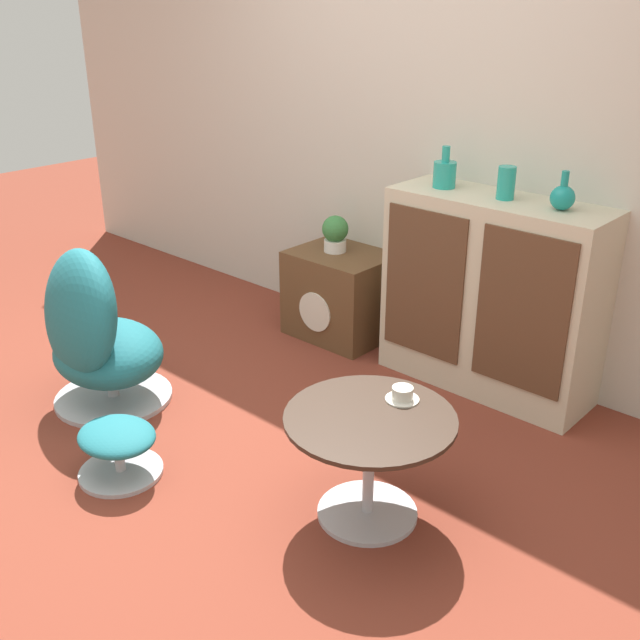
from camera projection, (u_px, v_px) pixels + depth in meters
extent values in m
plane|color=brown|center=(195.00, 452.00, 3.37)|extent=(12.00, 12.00, 0.00)
cube|color=beige|center=(423.00, 115.00, 3.97)|extent=(6.40, 0.06, 2.60)
cube|color=beige|center=(491.00, 296.00, 3.75)|extent=(1.09, 0.39, 1.00)
cube|color=brown|center=(424.00, 284.00, 3.76)|extent=(0.46, 0.01, 0.76)
cube|color=brown|center=(522.00, 313.00, 3.43)|extent=(0.46, 0.01, 0.76)
cube|color=brown|center=(341.00, 294.00, 4.42)|extent=(0.57, 0.45, 0.51)
cylinder|color=beige|center=(315.00, 312.00, 4.28)|extent=(0.23, 0.01, 0.23)
cylinder|color=#B7B7BC|center=(114.00, 397.00, 3.80)|extent=(0.58, 0.58, 0.02)
cylinder|color=#B7B7BC|center=(113.00, 387.00, 3.78)|extent=(0.06, 0.06, 0.09)
ellipsoid|color=#1E6B75|center=(108.00, 352.00, 3.70)|extent=(0.69, 0.61, 0.29)
ellipsoid|color=#1E6B75|center=(80.00, 313.00, 3.54)|extent=(0.67, 0.48, 0.65)
cylinder|color=#B7B7BC|center=(121.00, 472.00, 3.21)|extent=(0.36, 0.36, 0.02)
cylinder|color=#B7B7BC|center=(119.00, 458.00, 3.18)|extent=(0.04, 0.04, 0.12)
ellipsoid|color=#1E6B75|center=(117.00, 436.00, 3.14)|extent=(0.36, 0.31, 0.09)
cylinder|color=#B7B7BC|center=(367.00, 512.00, 2.97)|extent=(0.40, 0.40, 0.02)
cylinder|color=#B7B7BC|center=(369.00, 467.00, 2.88)|extent=(0.04, 0.04, 0.41)
cylinder|color=#332319|center=(370.00, 418.00, 2.79)|extent=(0.65, 0.65, 0.02)
cylinder|color=teal|center=(445.00, 175.00, 3.72)|extent=(0.11, 0.11, 0.13)
cylinder|color=teal|center=(446.00, 154.00, 3.68)|extent=(0.04, 0.04, 0.08)
cylinder|color=teal|center=(506.00, 183.00, 3.51)|extent=(0.08, 0.08, 0.16)
ellipsoid|color=teal|center=(562.00, 198.00, 3.34)|extent=(0.11, 0.11, 0.11)
cylinder|color=teal|center=(565.00, 179.00, 3.31)|extent=(0.03, 0.03, 0.07)
cylinder|color=silver|center=(335.00, 245.00, 4.33)|extent=(0.13, 0.13, 0.07)
sphere|color=#387A3D|center=(335.00, 229.00, 4.29)|extent=(0.15, 0.15, 0.15)
cylinder|color=silver|center=(402.00, 399.00, 2.90)|extent=(0.13, 0.13, 0.01)
cylinder|color=silver|center=(402.00, 394.00, 2.89)|extent=(0.08, 0.08, 0.05)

